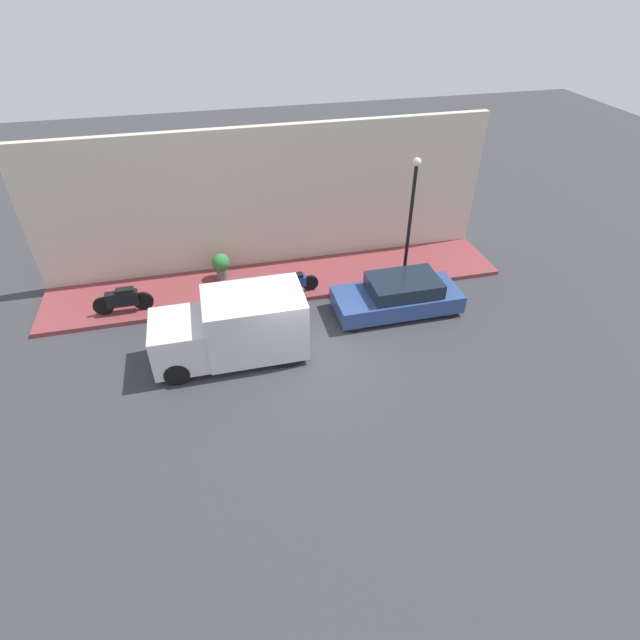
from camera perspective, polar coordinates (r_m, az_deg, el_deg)
ground_plane at (r=15.20m, az=-1.91°, el=-4.58°), size 60.00×60.00×0.00m
sidewalk at (r=18.67m, az=-4.77°, el=4.40°), size 2.76×16.56×0.15m
building_facade at (r=18.81m, az=-5.98°, el=13.46°), size 0.30×16.56×5.29m
parked_car at (r=17.10m, az=8.95°, el=2.78°), size 1.80×4.25×1.24m
delivery_van at (r=14.92m, az=-10.01°, el=-0.88°), size 1.94×4.47×2.09m
motorcycle_blue at (r=17.68m, az=-3.31°, el=4.30°), size 0.30×1.99×0.73m
motorcycle_black at (r=17.88m, az=-21.61°, el=2.18°), size 0.30×1.94×0.89m
streetlamp at (r=17.50m, az=10.38°, el=12.20°), size 0.28×0.28×4.57m
potted_plant at (r=18.74m, az=-11.24°, el=6.26°), size 0.65×0.65×0.99m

